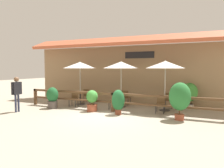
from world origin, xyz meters
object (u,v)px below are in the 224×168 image
at_px(chair_far_wallside, 169,99).
at_px(chair_near_streetside, 74,98).
at_px(patio_umbrella_middle, 121,65).
at_px(chair_middle_wallside, 126,97).
at_px(pedestrian, 17,90).
at_px(patio_umbrella_far, 165,65).
at_px(potted_plant_small_flowering, 118,101).
at_px(patio_umbrella_near, 80,65).
at_px(chair_middle_streetside, 114,100).
at_px(potted_plant_entrance_palm, 52,97).
at_px(chair_far_streetside, 160,103).
at_px(potted_plant_tall_tropical, 190,93).
at_px(potted_plant_broad_leaf, 92,100).
at_px(dining_table_near, 80,94).
at_px(dining_table_middle, 121,96).
at_px(dining_table_far, 165,99).
at_px(chair_near_wallside, 87,95).
at_px(potted_plant_corner_fern, 180,97).

bearing_deg(chair_far_wallside, chair_near_streetside, 14.36).
distance_m(patio_umbrella_middle, chair_middle_wallside, 2.04).
relative_size(chair_near_streetside, pedestrian, 0.49).
relative_size(chair_middle_wallside, pedestrian, 0.49).
distance_m(patio_umbrella_middle, patio_umbrella_far, 2.46).
bearing_deg(chair_near_streetside, potted_plant_small_flowering, -27.88).
height_order(patio_umbrella_near, chair_middle_wallside, patio_umbrella_near).
height_order(chair_middle_streetside, potted_plant_entrance_palm, potted_plant_entrance_palm).
xyz_separation_m(potted_plant_small_flowering, pedestrian, (-4.85, -1.53, 0.49)).
bearing_deg(chair_far_streetside, chair_middle_streetside, 177.18).
bearing_deg(potted_plant_tall_tropical, pedestrian, -149.41).
height_order(patio_umbrella_middle, chair_far_wallside, patio_umbrella_middle).
height_order(potted_plant_broad_leaf, pedestrian, pedestrian).
relative_size(dining_table_near, potted_plant_small_flowering, 0.85).
distance_m(chair_far_streetside, chair_far_wallside, 1.46).
bearing_deg(dining_table_middle, chair_near_streetside, -159.33).
distance_m(dining_table_middle, pedestrian, 5.49).
xyz_separation_m(chair_middle_wallside, potted_plant_broad_leaf, (-0.87, -2.55, 0.08)).
distance_m(dining_table_far, potted_plant_small_flowering, 2.64).
bearing_deg(dining_table_near, patio_umbrella_near, -45.00).
distance_m(chair_near_wallside, chair_middle_wallside, 2.56).
height_order(dining_table_middle, pedestrian, pedestrian).
bearing_deg(patio_umbrella_far, potted_plant_tall_tropical, 45.82).
height_order(chair_middle_streetside, patio_umbrella_far, patio_umbrella_far).
bearing_deg(potted_plant_entrance_palm, dining_table_far, 18.43).
height_order(dining_table_far, pedestrian, pedestrian).
bearing_deg(potted_plant_small_flowering, chair_far_streetside, 34.41).
bearing_deg(pedestrian, chair_middle_streetside, -57.14).
height_order(chair_near_wallside, potted_plant_tall_tropical, potted_plant_tall_tropical).
bearing_deg(chair_far_streetside, pedestrian, -161.13).
bearing_deg(potted_plant_tall_tropical, potted_plant_entrance_palm, -155.93).
distance_m(chair_middle_wallside, pedestrian, 6.03).
relative_size(potted_plant_small_flowering, potted_plant_tall_tropical, 0.85).
bearing_deg(chair_middle_streetside, potted_plant_broad_leaf, -123.96).
distance_m(chair_near_wallside, patio_umbrella_middle, 3.23).
bearing_deg(potted_plant_corner_fern, potted_plant_entrance_palm, -179.38).
xyz_separation_m(patio_umbrella_far, potted_plant_broad_leaf, (-3.33, -1.72, -1.80)).
relative_size(chair_near_streetside, chair_middle_streetside, 1.00).
xyz_separation_m(chair_near_wallside, potted_plant_entrance_palm, (-0.70, -2.52, 0.11)).
relative_size(patio_umbrella_middle, potted_plant_entrance_palm, 2.25).
relative_size(patio_umbrella_near, chair_middle_wallside, 2.98).
distance_m(patio_umbrella_far, dining_table_far, 1.77).
relative_size(patio_umbrella_near, chair_far_wallside, 2.98).
bearing_deg(dining_table_middle, dining_table_near, -175.83).
xyz_separation_m(patio_umbrella_far, potted_plant_tall_tropical, (1.11, 1.15, -1.54)).
bearing_deg(chair_far_streetside, chair_middle_wallside, 143.45).
height_order(dining_table_far, chair_far_streetside, chair_far_streetside).
bearing_deg(patio_umbrella_near, potted_plant_small_flowering, -28.54).
bearing_deg(patio_umbrella_near, dining_table_middle, 4.17).
distance_m(potted_plant_broad_leaf, potted_plant_tall_tropical, 5.30).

